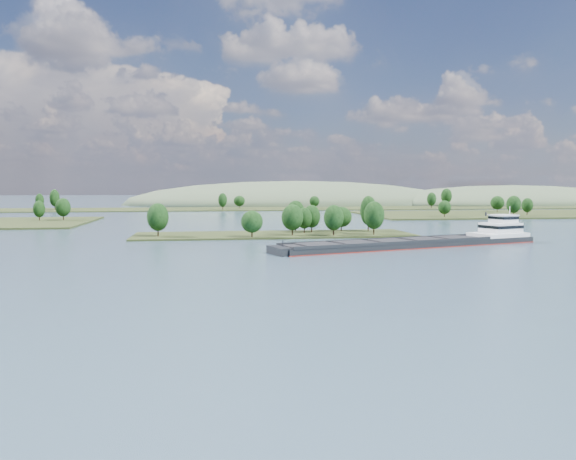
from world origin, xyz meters
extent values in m
plane|color=#334958|center=(0.00, 120.00, 0.00)|extent=(1800.00, 1800.00, 0.00)
cube|color=#232D14|center=(0.00, 180.00, 0.00)|extent=(100.00, 30.00, 1.20)
cylinder|color=black|center=(19.87, 170.60, 2.36)|extent=(0.50, 0.50, 3.51)
ellipsoid|color=black|center=(19.87, 170.60, 6.82)|extent=(7.11, 7.11, 9.03)
cylinder|color=black|center=(9.68, 191.39, 2.52)|extent=(0.50, 0.50, 3.84)
ellipsoid|color=black|center=(9.68, 191.39, 7.41)|extent=(7.35, 7.35, 9.88)
cylinder|color=black|center=(5.59, 172.97, 2.39)|extent=(0.50, 0.50, 3.57)
ellipsoid|color=black|center=(5.59, 172.97, 6.93)|extent=(7.80, 7.80, 9.18)
cylinder|color=black|center=(11.51, 182.48, 2.13)|extent=(0.50, 0.50, 3.07)
ellipsoid|color=black|center=(11.51, 182.48, 6.03)|extent=(5.85, 5.85, 7.88)
cylinder|color=black|center=(-8.98, 168.57, 2.08)|extent=(0.50, 0.50, 2.96)
ellipsoid|color=black|center=(-8.98, 168.57, 5.85)|extent=(7.51, 7.51, 7.61)
cylinder|color=black|center=(-40.78, 175.78, 2.48)|extent=(0.50, 0.50, 3.75)
ellipsoid|color=black|center=(-40.78, 175.78, 7.25)|extent=(7.47, 7.47, 9.65)
cylinder|color=black|center=(14.70, 184.73, 2.27)|extent=(0.50, 0.50, 3.34)
ellipsoid|color=black|center=(14.70, 184.73, 6.52)|extent=(6.59, 6.59, 8.59)
cylinder|color=black|center=(37.29, 187.07, 2.82)|extent=(0.50, 0.50, 4.44)
ellipsoid|color=black|center=(37.29, 187.07, 8.46)|extent=(6.45, 6.45, 11.41)
cylinder|color=black|center=(34.72, 171.44, 2.55)|extent=(0.50, 0.50, 3.90)
ellipsoid|color=black|center=(34.72, 171.44, 7.52)|extent=(7.41, 7.41, 10.04)
cylinder|color=black|center=(26.97, 188.35, 2.13)|extent=(0.50, 0.50, 3.06)
ellipsoid|color=black|center=(26.97, 188.35, 6.01)|extent=(8.13, 8.13, 7.86)
cylinder|color=black|center=(-94.49, 270.37, 2.60)|extent=(0.50, 0.50, 3.60)
ellipsoid|color=black|center=(-94.49, 270.37, 7.17)|extent=(7.34, 7.34, 9.25)
cylinder|color=black|center=(-105.35, 268.76, 2.40)|extent=(0.50, 0.50, 3.21)
ellipsoid|color=black|center=(-105.35, 268.76, 6.49)|extent=(5.69, 5.69, 8.25)
cylinder|color=black|center=(104.79, 269.75, 2.28)|extent=(0.50, 0.50, 2.95)
ellipsoid|color=black|center=(104.79, 269.75, 6.03)|extent=(7.01, 7.01, 7.60)
cylinder|color=black|center=(143.81, 267.13, 2.70)|extent=(0.50, 0.50, 3.80)
ellipsoid|color=black|center=(143.81, 267.13, 7.53)|extent=(7.90, 7.90, 9.77)
cylinder|color=black|center=(159.71, 279.78, 2.43)|extent=(0.50, 0.50, 3.26)
ellipsoid|color=black|center=(159.71, 279.78, 6.57)|extent=(6.43, 6.43, 8.38)
cylinder|color=black|center=(160.64, 315.17, 2.51)|extent=(0.50, 0.50, 3.42)
ellipsoid|color=black|center=(160.64, 315.17, 6.86)|extent=(8.57, 8.57, 8.80)
cube|color=#232D14|center=(0.00, 400.00, 0.00)|extent=(900.00, 60.00, 1.20)
cylinder|color=black|center=(-140.76, 397.49, 2.50)|extent=(0.50, 0.50, 3.79)
ellipsoid|color=black|center=(-140.76, 397.49, 7.31)|extent=(5.89, 5.89, 9.75)
cylinder|color=black|center=(143.87, 381.00, 2.58)|extent=(0.50, 0.50, 3.95)
ellipsoid|color=black|center=(143.87, 381.00, 7.60)|extent=(6.95, 6.95, 10.16)
cylinder|color=black|center=(0.82, 404.69, 2.16)|extent=(0.50, 0.50, 3.12)
ellipsoid|color=black|center=(0.82, 404.69, 6.13)|extent=(8.45, 8.45, 8.02)
cylinder|color=black|center=(170.86, 415.26, 3.01)|extent=(0.50, 0.50, 4.82)
ellipsoid|color=black|center=(170.86, 415.26, 9.14)|extent=(8.80, 8.80, 12.40)
cylinder|color=black|center=(-130.17, 395.65, 2.97)|extent=(0.50, 0.50, 4.75)
ellipsoid|color=black|center=(-130.17, 395.65, 9.01)|extent=(6.82, 6.82, 12.20)
cylinder|color=black|center=(56.23, 391.64, 2.15)|extent=(0.50, 0.50, 3.09)
ellipsoid|color=black|center=(56.23, 391.64, 6.08)|extent=(7.66, 7.66, 7.95)
cylinder|color=black|center=(-12.41, 382.38, 2.54)|extent=(0.50, 0.50, 3.89)
ellipsoid|color=black|center=(-12.41, 382.38, 7.49)|extent=(6.39, 6.39, 10.00)
ellipsoid|color=#425339|center=(260.00, 470.00, 0.00)|extent=(260.00, 140.00, 36.00)
ellipsoid|color=#425339|center=(60.00, 500.00, 0.00)|extent=(320.00, 160.00, 44.00)
cube|color=black|center=(36.35, 137.07, 0.54)|extent=(85.72, 35.36, 2.37)
cube|color=maroon|center=(36.35, 137.07, 0.05)|extent=(85.99, 35.63, 0.27)
cube|color=black|center=(26.56, 139.62, 2.05)|extent=(64.13, 19.81, 0.86)
cube|color=black|center=(29.63, 129.51, 2.05)|extent=(64.13, 19.81, 0.86)
cube|color=black|center=(28.09, 134.57, 1.89)|extent=(64.76, 28.07, 0.32)
cube|color=black|center=(5.38, 127.68, 2.21)|extent=(11.86, 11.28, 0.38)
cube|color=black|center=(16.74, 131.12, 2.21)|extent=(11.86, 11.28, 0.38)
cube|color=black|center=(28.09, 134.57, 2.21)|extent=(11.86, 11.28, 0.38)
cube|color=black|center=(39.45, 138.01, 2.21)|extent=(11.86, 11.28, 0.38)
cube|color=black|center=(50.81, 141.45, 2.21)|extent=(11.86, 11.28, 0.38)
cube|color=black|center=(-5.46, 124.40, 0.97)|extent=(5.91, 10.23, 2.16)
cylinder|color=black|center=(-4.43, 124.71, 2.48)|extent=(0.32, 0.32, 2.37)
cube|color=white|center=(68.36, 146.77, 2.37)|extent=(19.52, 14.92, 1.29)
cube|color=white|center=(69.39, 147.08, 4.53)|extent=(12.83, 11.39, 3.24)
cube|color=black|center=(69.39, 147.08, 4.96)|extent=(13.10, 11.66, 0.97)
cube|color=white|center=(70.42, 147.40, 7.34)|extent=(8.07, 8.07, 2.37)
cube|color=black|center=(70.42, 147.40, 7.77)|extent=(8.34, 8.34, 0.86)
cube|color=white|center=(70.42, 147.40, 8.63)|extent=(8.61, 8.61, 0.22)
cylinder|color=white|center=(73.00, 148.18, 9.92)|extent=(0.27, 0.27, 2.80)
cylinder|color=black|center=(65.35, 149.24, 8.85)|extent=(0.67, 0.67, 1.29)
camera|label=1|loc=(-24.43, -20.82, 18.31)|focal=35.00mm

